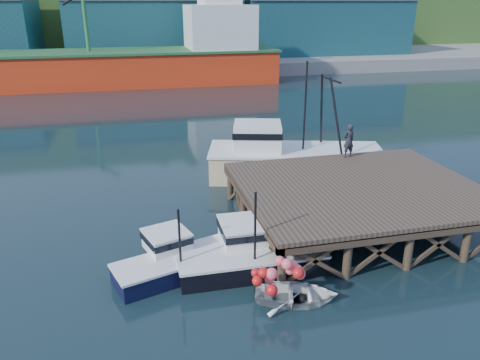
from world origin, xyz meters
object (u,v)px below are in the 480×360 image
object	(u,v)px
boat_navy	(174,259)
boat_black	(250,253)
trawler	(292,155)
dockworker	(349,141)
dinghy	(296,294)

from	to	relation	value
boat_navy	boat_black	bearing A→B (deg)	-24.15
trawler	dockworker	size ratio (longest dim) A/B	5.89
boat_black	dinghy	world-z (taller)	boat_black
dinghy	dockworker	size ratio (longest dim) A/B	1.59
dinghy	dockworker	xyz separation A→B (m)	(6.93, 10.20, 2.80)
trawler	dockworker	xyz separation A→B (m)	(2.48, -2.86, 1.59)
boat_navy	boat_black	distance (m)	3.25
boat_navy	dockworker	distance (m)	13.47
boat_navy	boat_black	size ratio (longest dim) A/B	0.87
trawler	boat_black	bearing A→B (deg)	-102.80
dinghy	dockworker	world-z (taller)	dockworker
boat_black	dockworker	world-z (taller)	dockworker
trawler	dinghy	world-z (taller)	trawler
boat_black	dinghy	distance (m)	3.07
dockworker	boat_navy	bearing A→B (deg)	21.33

